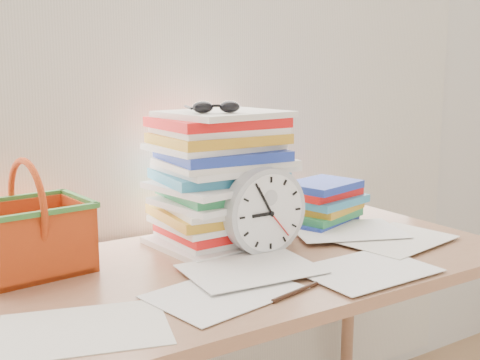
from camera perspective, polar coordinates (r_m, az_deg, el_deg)
curtain at (r=1.77m, az=-6.58°, el=12.93°), size 2.40×0.01×2.50m
desk at (r=1.54m, az=0.31°, el=-10.31°), size 1.40×0.70×0.75m
paper_stack at (r=1.63m, az=-1.86°, el=0.18°), size 0.37×0.31×0.36m
clock at (r=1.54m, az=2.37°, el=-2.97°), size 0.23×0.05×0.23m
sunglasses at (r=1.53m, az=-2.26°, el=6.94°), size 0.17×0.16×0.03m
book_stack at (r=1.87m, az=7.82°, el=-2.15°), size 0.31×0.26×0.13m
basket at (r=1.49m, az=-19.48°, el=-3.35°), size 0.29×0.23×0.27m
pen at (r=1.31m, az=5.29°, el=-10.53°), size 0.15×0.04×0.01m
scattered_papers at (r=1.52m, az=0.31°, el=-7.46°), size 1.26×0.42×0.02m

